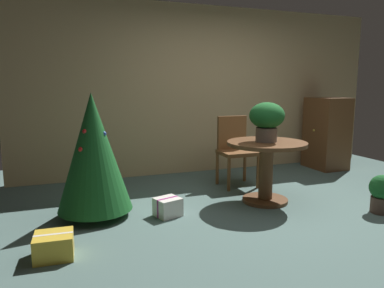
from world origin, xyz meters
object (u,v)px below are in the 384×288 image
Objects in this scene: round_dining_table at (266,161)px; gift_box_gold at (54,246)px; holiday_tree at (93,152)px; potted_plant at (382,192)px; flower_vase at (267,118)px; gift_box_cream at (168,207)px; wooden_cabinet at (326,133)px; wooden_chair_far at (235,147)px.

gift_box_gold is at bearing -164.42° from round_dining_table.
holiday_tree reaches higher than potted_plant.
gift_box_gold is (-2.35, -0.67, -0.90)m from flower_vase.
round_dining_table is 2.02× the size of flower_vase.
gift_box_cream is 2.33m from potted_plant.
potted_plant is at bearing -37.64° from round_dining_table.
wooden_cabinet reaches higher than gift_box_gold.
potted_plant is (0.99, -0.78, -0.77)m from flower_vase.
wooden_cabinet reaches higher than wooden_chair_far.
wooden_cabinet is (4.27, 1.89, 0.49)m from gift_box_gold.
flower_vase is 0.92m from wooden_chair_far.
wooden_chair_far is 1.57m from gift_box_cream.
wooden_cabinet is at bearing 32.55° from flower_vase.
gift_box_cream is at bearing 162.45° from potted_plant.
wooden_chair_far is 1.96m from wooden_cabinet.
round_dining_table is 0.71× the size of holiday_tree.
potted_plant reaches higher than gift_box_cream.
round_dining_table is at bearing 2.86° from gift_box_cream.
potted_plant is (-0.92, -2.00, -0.36)m from wooden_cabinet.
flower_vase is 0.48× the size of wooden_chair_far.
wooden_chair_far is 2.81m from gift_box_gold.
flower_vase is 1.52m from gift_box_cream.
wooden_chair_far is at bearing 90.00° from round_dining_table.
holiday_tree is at bearing 174.80° from flower_vase.
flower_vase is 2.60m from gift_box_gold.
flower_vase reaches higher than gift_box_cream.
potted_plant is at bearing -37.94° from flower_vase.
wooden_cabinet reaches higher than round_dining_table.
round_dining_table is at bearing -5.54° from holiday_tree.
holiday_tree reaches higher than wooden_chair_far.
flower_vase is at bearing 3.45° from gift_box_cream.
round_dining_table is 2.21× the size of potted_plant.
round_dining_table is 1.29m from gift_box_cream.
flower_vase is at bearing 15.89° from gift_box_gold.
wooden_cabinet is (3.86, 1.05, -0.10)m from holiday_tree.
flower_vase is (-0.00, 0.01, 0.50)m from round_dining_table.
gift_box_gold is at bearing -152.14° from gift_box_cream.
wooden_cabinet is 2.81× the size of potted_plant.
gift_box_cream is (-1.23, -0.88, -0.44)m from wooden_chair_far.
holiday_tree is 4.00m from wooden_cabinet.
round_dining_table is at bearing 15.58° from gift_box_gold.
wooden_cabinet is 2.23m from potted_plant.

